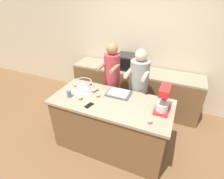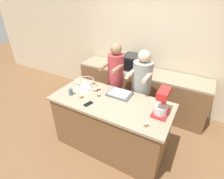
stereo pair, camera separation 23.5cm
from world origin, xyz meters
name	(u,v)px [view 1 (the left image)]	position (x,y,z in m)	size (l,w,h in m)	color
ground_plane	(111,144)	(0.00, 0.00, 0.00)	(16.00, 16.00, 0.00)	brown
back_wall	(142,46)	(0.00, 1.69, 1.35)	(10.00, 0.06, 2.70)	beige
island_counter	(111,124)	(0.00, 0.00, 0.48)	(1.87, 0.84, 0.95)	brown
back_counter	(134,88)	(0.00, 1.34, 0.46)	(2.80, 0.60, 0.92)	brown
person_left	(112,84)	(-0.24, 0.60, 0.89)	(0.30, 0.48, 1.66)	brown
person_right	(138,91)	(0.26, 0.60, 0.85)	(0.34, 0.50, 1.62)	brown
stand_mixer	(163,100)	(0.75, 0.06, 1.12)	(0.20, 0.30, 0.38)	red
mixing_bowl	(83,86)	(-0.56, 0.11, 1.04)	(0.30, 0.30, 0.17)	#BCBCC1
baking_tray	(119,93)	(0.04, 0.23, 0.97)	(0.38, 0.28, 0.04)	#4C4C51
microwave_oven	(129,62)	(-0.16, 1.34, 1.07)	(0.51, 0.39, 0.31)	black
cell_phone	(89,105)	(-0.25, -0.24, 0.96)	(0.10, 0.16, 0.01)	black
drinking_glass	(69,94)	(-0.65, -0.15, 1.01)	(0.07, 0.07, 0.11)	slate
cupcake_0	(80,98)	(-0.45, -0.15, 0.98)	(0.06, 0.06, 0.06)	#9E6038
cupcake_1	(90,83)	(-0.55, 0.32, 0.98)	(0.06, 0.06, 0.06)	#9E6038
cupcake_2	(98,95)	(-0.24, 0.03, 0.98)	(0.06, 0.06, 0.06)	#9E6038
cupcake_3	(75,85)	(-0.75, 0.18, 0.98)	(0.06, 0.06, 0.06)	#9E6038
cupcake_4	(97,89)	(-0.34, 0.19, 0.98)	(0.06, 0.06, 0.06)	#9E6038
cupcake_5	(94,91)	(-0.36, 0.13, 0.98)	(0.06, 0.06, 0.06)	#9E6038
cupcake_6	(150,121)	(0.66, -0.27, 0.98)	(0.06, 0.06, 0.06)	#9E6038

